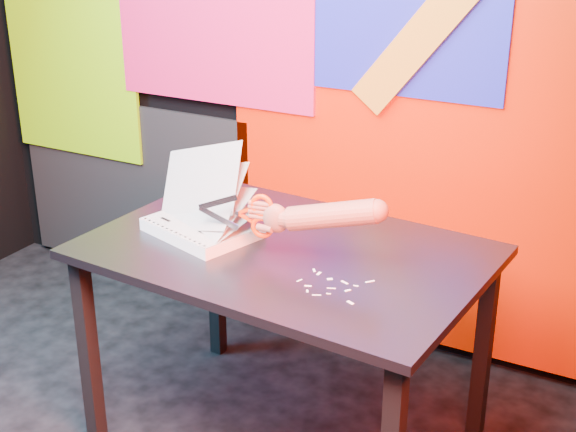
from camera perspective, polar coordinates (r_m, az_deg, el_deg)
The scene contains 6 objects.
backdrop at distance 3.34m, azimuth -0.56°, elevation 7.61°, with size 2.88×0.05×2.08m.
work_table at distance 2.57m, azimuth -0.18°, elevation -4.03°, with size 1.29×0.91×0.75m.
printout_stack at distance 2.64m, azimuth -6.14°, elevation -0.61°, with size 0.41×0.34×0.33m.
scissors at distance 2.43m, azimuth -2.24°, elevation 0.03°, with size 0.25×0.04×0.14m.
hand_forearm at distance 2.36m, azimuth 2.47°, elevation 0.04°, with size 0.42×0.11×0.15m.
paper_clippings at distance 2.31m, azimuth 3.24°, elevation -4.93°, with size 0.20×0.17×0.00m.
Camera 1 is at (1.61, -1.37, 1.81)m, focal length 50.00 mm.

